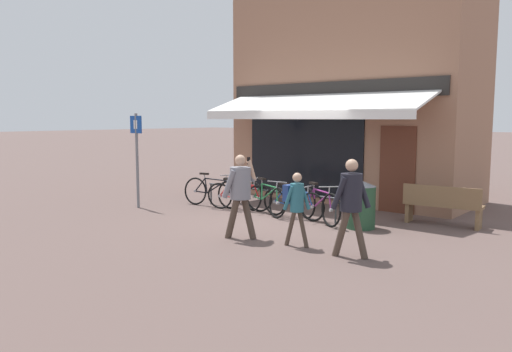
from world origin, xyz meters
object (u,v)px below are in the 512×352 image
at_px(bicycle_blue, 293,203).
at_px(parking_sign, 137,150).
at_px(pedestrian_second_adult, 351,198).
at_px(litter_bin, 361,204).
at_px(park_bench, 442,204).
at_px(bicycle_green, 265,198).
at_px(bicycle_purple, 318,205).
at_px(bicycle_black, 212,192).
at_px(pedestrian_child, 296,200).
at_px(pedestrian_adult, 240,188).
at_px(bicycle_red, 239,196).

relative_size(bicycle_blue, parking_sign, 0.72).
height_order(bicycle_blue, pedestrian_second_adult, pedestrian_second_adult).
xyz_separation_m(litter_bin, park_bench, (1.24, 1.30, -0.04)).
xyz_separation_m(bicycle_green, bicycle_purple, (1.50, -0.01, 0.01)).
height_order(bicycle_black, pedestrian_second_adult, pedestrian_second_adult).
distance_m(bicycle_green, litter_bin, 2.48).
bearing_deg(parking_sign, pedestrian_second_adult, -5.57).
relative_size(bicycle_blue, pedestrian_child, 1.28).
relative_size(pedestrian_adult, pedestrian_child, 1.21).
relative_size(pedestrian_child, pedestrian_second_adult, 0.81).
distance_m(bicycle_purple, pedestrian_adult, 2.29).
distance_m(bicycle_black, park_bench, 5.63).
bearing_deg(bicycle_red, bicycle_purple, -17.78).
height_order(bicycle_green, park_bench, bicycle_green).
bearing_deg(bicycle_green, parking_sign, -135.01).
height_order(bicycle_red, pedestrian_child, pedestrian_child).
relative_size(bicycle_green, pedestrian_second_adult, 1.05).
relative_size(bicycle_green, bicycle_purple, 1.09).
distance_m(pedestrian_child, park_bench, 3.70).
distance_m(litter_bin, parking_sign, 5.83).
bearing_deg(pedestrian_second_adult, bicycle_blue, 149.17).
bearing_deg(bicycle_blue, pedestrian_child, -52.62).
bearing_deg(pedestrian_child, bicycle_red, 155.08).
distance_m(pedestrian_adult, litter_bin, 2.68).
xyz_separation_m(bicycle_green, pedestrian_child, (2.28, -2.01, 0.46)).
bearing_deg(bicycle_purple, park_bench, 57.77).
bearing_deg(park_bench, pedestrian_second_adult, -100.84).
relative_size(bicycle_blue, pedestrian_second_adult, 1.05).
xyz_separation_m(bicycle_black, park_bench, (5.44, 1.44, 0.07)).
relative_size(parking_sign, park_bench, 1.47).
height_order(bicycle_green, bicycle_blue, bicycle_green).
distance_m(bicycle_black, bicycle_blue, 2.51).
height_order(bicycle_purple, pedestrian_second_adult, pedestrian_second_adult).
xyz_separation_m(bicycle_black, bicycle_purple, (3.22, 0.05, -0.00)).
bearing_deg(parking_sign, park_bench, 22.19).
distance_m(bicycle_green, pedestrian_adult, 2.55).
xyz_separation_m(bicycle_red, park_bench, (4.53, 1.41, 0.10)).
relative_size(litter_bin, park_bench, 0.61).
xyz_separation_m(bicycle_blue, bicycle_purple, (0.71, -0.03, 0.03)).
bearing_deg(bicycle_blue, bicycle_red, -177.06).
distance_m(bicycle_red, bicycle_purple, 2.31).
bearing_deg(pedestrian_child, bicycle_purple, 119.01).
height_order(bicycle_black, bicycle_purple, bicycle_black).
distance_m(bicycle_blue, park_bench, 3.23).
height_order(bicycle_green, pedestrian_child, pedestrian_child).
xyz_separation_m(pedestrian_child, pedestrian_second_adult, (1.11, -0.02, 0.15)).
relative_size(bicycle_black, bicycle_purple, 1.15).
distance_m(bicycle_purple, park_bench, 2.62).
bearing_deg(pedestrian_adult, bicycle_green, 114.81).
bearing_deg(parking_sign, bicycle_black, 44.57).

